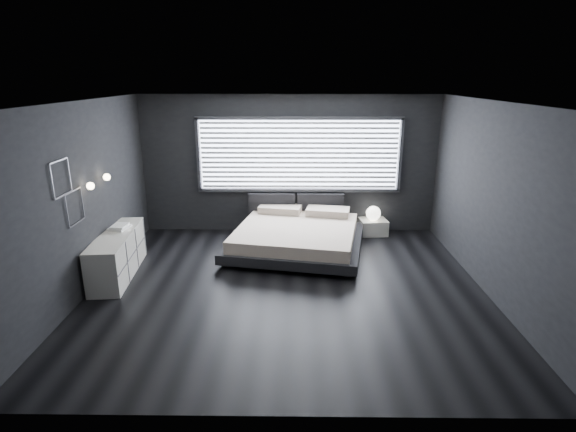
{
  "coord_description": "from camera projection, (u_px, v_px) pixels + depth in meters",
  "views": [
    {
      "loc": [
        0.09,
        -6.3,
        3.14
      ],
      "look_at": [
        0.0,
        0.85,
        0.9
      ],
      "focal_mm": 28.0,
      "sensor_mm": 36.0,
      "label": 1
    }
  ],
  "objects": [
    {
      "name": "room",
      "position": [
        287.0,
        201.0,
        6.53
      ],
      "size": [
        6.04,
        6.0,
        2.8
      ],
      "color": "black",
      "rests_on": "ground"
    },
    {
      "name": "window",
      "position": [
        299.0,
        155.0,
        9.04
      ],
      "size": [
        4.14,
        0.09,
        1.52
      ],
      "color": "white",
      "rests_on": "ground"
    },
    {
      "name": "wall_art_upper",
      "position": [
        61.0,
        178.0,
        5.91
      ],
      "size": [
        0.01,
        0.48,
        0.48
      ],
      "color": "#47474C",
      "rests_on": "ground"
    },
    {
      "name": "book_stack",
      "position": [
        120.0,
        227.0,
        7.45
      ],
      "size": [
        0.32,
        0.39,
        0.07
      ],
      "color": "white",
      "rests_on": "dresser"
    },
    {
      "name": "wall_art_lower",
      "position": [
        75.0,
        207.0,
        6.29
      ],
      "size": [
        0.01,
        0.48,
        0.48
      ],
      "color": "#47474C",
      "rests_on": "ground"
    },
    {
      "name": "nightstand",
      "position": [
        373.0,
        227.0,
        9.27
      ],
      "size": [
        0.59,
        0.51,
        0.31
      ],
      "primitive_type": "cube",
      "rotation": [
        0.0,
        0.0,
        0.11
      ],
      "color": "silver",
      "rests_on": "ground"
    },
    {
      "name": "orb_lamp",
      "position": [
        373.0,
        213.0,
        9.14
      ],
      "size": [
        0.3,
        0.3,
        0.3
      ],
      "primitive_type": "sphere",
      "color": "white",
      "rests_on": "nightstand"
    },
    {
      "name": "headboard",
      "position": [
        296.0,
        205.0,
        9.3
      ],
      "size": [
        1.96,
        0.16,
        0.52
      ],
      "color": "black",
      "rests_on": "ground"
    },
    {
      "name": "sconce_far",
      "position": [
        107.0,
        177.0,
        7.13
      ],
      "size": [
        0.18,
        0.11,
        0.11
      ],
      "color": "silver",
      "rests_on": "ground"
    },
    {
      "name": "bed",
      "position": [
        297.0,
        235.0,
        8.38
      ],
      "size": [
        2.75,
        2.66,
        0.61
      ],
      "color": "black",
      "rests_on": "ground"
    },
    {
      "name": "dresser",
      "position": [
        118.0,
        254.0,
        7.32
      ],
      "size": [
        0.65,
        1.8,
        0.71
      ],
      "color": "silver",
      "rests_on": "ground"
    },
    {
      "name": "sconce_near",
      "position": [
        90.0,
        186.0,
        6.55
      ],
      "size": [
        0.18,
        0.11,
        0.11
      ],
      "color": "silver",
      "rests_on": "ground"
    }
  ]
}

